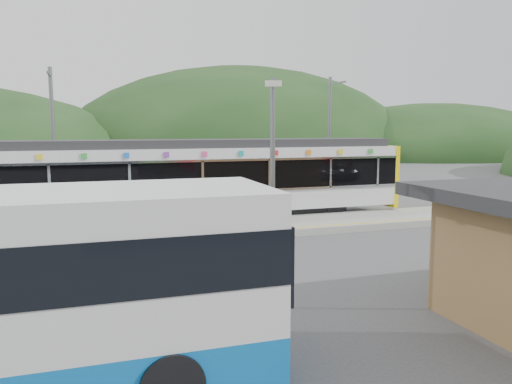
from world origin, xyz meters
name	(u,v)px	position (x,y,z in m)	size (l,w,h in m)	color
ground	(259,251)	(0.00, 0.00, 0.00)	(120.00, 120.00, 0.00)	#4C4C4F
hills	(344,216)	(6.19, 5.29, 0.00)	(146.00, 149.00, 26.00)	#1E3D19
platform	(233,229)	(0.00, 3.30, 0.15)	(26.00, 3.20, 0.30)	#9E9E99
yellow_line	(243,231)	(0.00, 2.00, 0.30)	(26.00, 0.10, 0.01)	yellow
train	(185,178)	(-1.46, 6.00, 2.06)	(20.44, 3.01, 3.74)	black
catenary_mast_west	(53,142)	(-7.00, 8.56, 3.65)	(0.18, 1.80, 7.00)	slate
catenary_mast_east	(329,139)	(7.00, 8.56, 3.65)	(0.18, 1.80, 7.00)	slate
lamp_post	(274,175)	(-1.52, -5.44, 3.21)	(0.41, 1.01, 5.35)	slate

